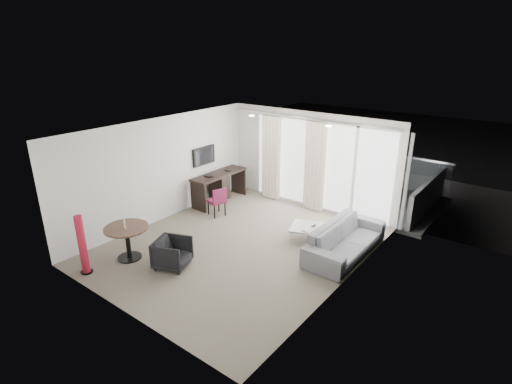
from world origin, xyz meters
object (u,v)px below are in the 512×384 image
Objects in this scene: round_table at (128,243)px; coffee_table at (306,233)px; tub_armchair at (172,253)px; rattan_chair_a at (372,189)px; desk at (219,188)px; desk_chair at (216,201)px; sofa at (346,239)px; rattan_chair_b at (379,186)px; red_lamp at (82,245)px.

round_table is 3.94m from coffee_table.
tub_armchair is 3.09m from coffee_table.
coffee_table is at bearing -76.60° from rattan_chair_a.
desk is 3.59m from round_table.
desk is at bearing 144.13° from desk_chair.
desk_chair reaches higher than round_table.
rattan_chair_a is at bearing -39.51° from tub_armchair.
desk_chair is 0.95× the size of rattan_chair_a.
sofa is 3.20m from rattan_chair_a.
rattan_chair_b is at bearing 67.22° from desk_chair.
sofa is (3.73, 3.81, -0.27)m from red_lamp.
sofa is at bearing -7.99° from desk.
tub_armchair is at bearing 18.54° from round_table.
desk_chair is 3.65m from red_lamp.
round_table is at bearing 129.94° from sofa.
desk_chair is at bearing -174.78° from coffee_table.
tub_armchair is at bearing 135.95° from sofa.
sofa is (3.52, 2.95, -0.02)m from round_table.
red_lamp is 1.43× the size of rattan_chair_b.
coffee_table is at bearing 50.06° from round_table.
sofa is at bearing -60.48° from rattan_chair_b.
rattan_chair_b is (3.54, 2.85, 0.01)m from desk.
red_lamp reaches higher than rattan_chair_b.
round_table is at bearing 76.51° from red_lamp.
desk_chair is at bearing -112.17° from rattan_chair_a.
rattan_chair_a is (2.83, 6.07, 0.05)m from round_table.
round_table is (0.64, -3.53, -0.06)m from desk.
sofa is at bearing -65.80° from tub_armchair.
rattan_chair_b is at bearing 83.59° from coffee_table.
desk is at bearing 95.66° from red_lamp.
desk is 0.78× the size of sofa.
coffee_table is 3.40m from rattan_chair_b.
red_lamp is at bearing -75.60° from desk_chair.
rattan_chair_a is at bearing 12.52° from sofa.
rattan_chair_a is at bearing 84.32° from coffee_table.
rattan_chair_b reaches higher than sofa.
red_lamp is 7.88m from rattan_chair_b.
tub_armchair is (1.05, -2.45, -0.09)m from desk_chair.
rattan_chair_b is at bearing 95.53° from rattan_chair_a.
desk is at bearing 170.67° from coffee_table.
red_lamp is 7.57m from rattan_chair_a.
rattan_chair_a reaches higher than sofa.
rattan_chair_a is at bearing 66.37° from red_lamp.
desk_chair reaches higher than tub_armchair.
red_lamp reaches higher than rattan_chair_a.
round_table reaches higher than tub_armchair.
rattan_chair_a is (3.47, 2.54, -0.01)m from desk.
rattan_chair_a reaches higher than coffee_table.
desk is 2.10× the size of rattan_chair_b.
tub_armchair is at bearing -88.67° from rattan_chair_a.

